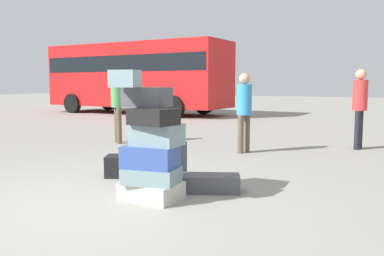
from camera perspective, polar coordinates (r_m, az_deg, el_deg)
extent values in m
plane|color=gray|center=(4.91, -12.67, -10.32)|extent=(80.00, 80.00, 0.00)
cube|color=beige|center=(4.98, -5.69, -8.72)|extent=(0.71, 0.55, 0.21)
cube|color=gray|center=(4.89, -5.66, -6.60)|extent=(0.68, 0.54, 0.19)
cube|color=#334F99|center=(4.87, -5.83, -3.98)|extent=(0.66, 0.52, 0.26)
cube|color=gray|center=(4.85, -4.91, -0.93)|extent=(0.56, 0.41, 0.26)
cube|color=black|center=(4.71, -5.42, 1.59)|extent=(0.58, 0.47, 0.19)
cube|color=#4C4C51|center=(4.99, -6.28, 4.32)|extent=(0.51, 0.37, 0.24)
cube|color=gray|center=(4.76, -9.38, 6.82)|extent=(0.34, 0.27, 0.20)
cube|color=#4C4C51|center=(5.90, -3.05, -4.62)|extent=(0.40, 0.48, 0.55)
cube|color=black|center=(6.20, -8.34, -5.27)|extent=(0.86, 0.67, 0.31)
cube|color=#4C4C51|center=(5.30, 2.58, -7.72)|extent=(0.83, 0.60, 0.22)
cylinder|color=black|center=(9.42, 22.42, -0.16)|extent=(0.12, 0.12, 0.82)
cylinder|color=black|center=(9.21, 22.12, -0.29)|extent=(0.12, 0.12, 0.82)
cylinder|color=red|center=(9.27, 22.46, 4.27)|extent=(0.30, 0.30, 0.64)
sphere|color=tan|center=(9.26, 22.57, 6.93)|extent=(0.22, 0.22, 0.22)
cylinder|color=brown|center=(8.34, 7.70, -0.73)|extent=(0.12, 0.12, 0.76)
cylinder|color=brown|center=(8.16, 6.81, -0.87)|extent=(0.12, 0.12, 0.76)
cylinder|color=#338CCC|center=(8.19, 7.33, 3.96)|extent=(0.30, 0.30, 0.61)
sphere|color=tan|center=(8.18, 7.37, 6.85)|extent=(0.22, 0.22, 0.22)
cylinder|color=brown|center=(9.74, -10.46, 0.45)|extent=(0.12, 0.12, 0.84)
cylinder|color=brown|center=(9.53, -10.15, 0.33)|extent=(0.12, 0.12, 0.84)
cylinder|color=#4C9959|center=(9.59, -10.39, 4.53)|extent=(0.30, 0.30, 0.55)
sphere|color=tan|center=(9.58, -10.44, 6.85)|extent=(0.22, 0.22, 0.22)
cube|color=red|center=(18.98, -7.76, 7.31)|extent=(8.94, 3.28, 2.80)
cube|color=black|center=(18.99, -7.78, 8.79)|extent=(8.77, 3.29, 0.70)
cylinder|color=black|center=(18.48, 1.70, 3.36)|extent=(0.92, 0.33, 0.90)
cylinder|color=black|center=(16.33, -2.51, 2.97)|extent=(0.92, 0.33, 0.90)
cylinder|color=black|center=(21.78, -11.60, 3.68)|extent=(0.92, 0.33, 0.90)
cylinder|color=black|center=(19.99, -16.38, 3.33)|extent=(0.92, 0.33, 0.90)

